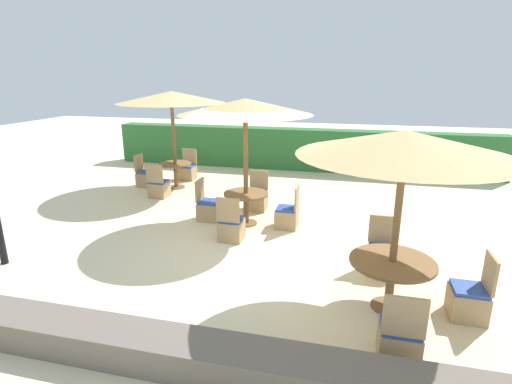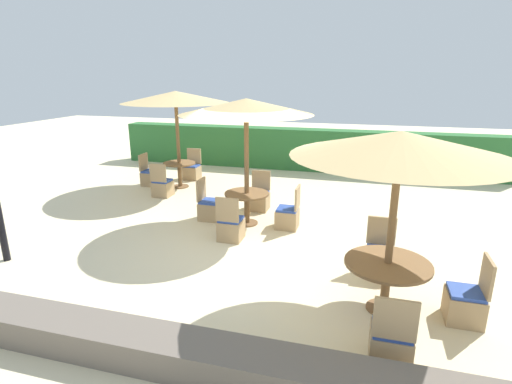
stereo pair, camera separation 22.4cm
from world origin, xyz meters
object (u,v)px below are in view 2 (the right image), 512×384
object	(u,v)px
round_table_center	(247,200)
patio_chair_back_left_west	(150,176)
patio_chair_center_west	(210,208)
patio_chair_back_left_north	(192,171)
parasol_center	(246,107)
patio_chair_back_left_south	(162,187)
patio_chair_front_right_east	(466,303)
patio_chair_front_right_north	(379,259)
patio_chair_center_south	(231,227)
patio_chair_center_north	(259,199)
round_table_back_left	(180,169)
parasol_front_right	(400,145)
parasol_back_left	(176,97)
patio_chair_center_east	(288,216)
patio_chair_front_right_south	(391,343)
round_table_front_right	(387,272)

from	to	relation	value
round_table_center	patio_chair_back_left_west	xyz separation A→B (m)	(-3.66, 2.26, -0.28)
patio_chair_center_west	patio_chair_back_left_north	bearing A→B (deg)	-149.71
parasol_center	patio_chair_back_left_south	world-z (taller)	parasol_center
patio_chair_front_right_east	patio_chair_center_west	size ratio (longest dim) A/B	1.00
patio_chair_back_left_south	patio_chair_back_left_west	world-z (taller)	same
patio_chair_front_right_north	patio_chair_center_south	xyz separation A→B (m)	(-2.81, 0.68, 0.00)
patio_chair_center_north	round_table_back_left	size ratio (longest dim) A/B	1.01
patio_chair_back_left_north	patio_chair_front_right_east	bearing A→B (deg)	138.08
round_table_center	patio_chair_center_west	distance (m)	0.94
parasol_front_right	patio_chair_center_north	distance (m)	5.08
parasol_center	patio_chair_back_left_north	distance (m)	4.85
parasol_back_left	round_table_back_left	size ratio (longest dim) A/B	3.22
round_table_back_left	patio_chair_center_west	bearing A→B (deg)	-51.04
parasol_center	patio_chair_back_left_south	xyz separation A→B (m)	(-2.78, 1.35, -2.27)
patio_chair_center_east	parasol_back_left	size ratio (longest dim) A/B	0.31
patio_chair_front_right_south	patio_chair_front_right_east	size ratio (longest dim) A/B	1.00
patio_chair_center_north	parasol_front_right	bearing A→B (deg)	127.32
patio_chair_front_right_east	patio_chair_back_left_south	world-z (taller)	same
patio_chair_center_north	round_table_back_left	bearing A→B (deg)	-25.72
round_table_back_left	round_table_front_right	bearing A→B (deg)	-42.07
patio_chair_back_left_west	round_table_back_left	bearing A→B (deg)	93.29
patio_chair_front_right_north	patio_chair_front_right_east	distance (m)	1.51
patio_chair_front_right_south	patio_chair_back_left_south	xyz separation A→B (m)	(-5.62, 5.14, 0.00)
patio_chair_front_right_east	patio_chair_center_south	xyz separation A→B (m)	(-3.89, 1.74, 0.00)
patio_chair_center_south	patio_chair_center_west	xyz separation A→B (m)	(-0.84, 0.98, 0.00)
parasol_front_right	patio_chair_front_right_north	world-z (taller)	parasol_front_right
parasol_front_right	parasol_back_left	distance (m)	7.46
patio_chair_center_south	patio_chair_center_west	world-z (taller)	same
parasol_center	patio_chair_center_south	bearing A→B (deg)	-93.26
round_table_back_left	patio_chair_back_left_west	distance (m)	0.98
parasol_front_right	patio_chair_center_north	world-z (taller)	parasol_front_right
patio_chair_center_east	parasol_back_left	xyz separation A→B (m)	(-3.64, 2.31, 2.29)
patio_chair_back_left_north	patio_chair_back_left_west	xyz separation A→B (m)	(-0.89, -1.01, 0.00)
patio_chair_center_east	patio_chair_center_south	bearing A→B (deg)	133.79
patio_chair_back_left_south	patio_chair_back_left_north	distance (m)	1.92
patio_chair_center_south	patio_chair_back_left_south	size ratio (longest dim) A/B	1.00
patio_chair_front_right_east	patio_chair_back_left_south	distance (m)	7.75
patio_chair_center_west	patio_chair_back_left_south	bearing A→B (deg)	-124.67
patio_chair_back_left_south	round_table_back_left	bearing A→B (deg)	86.90
patio_chair_center_west	round_table_back_left	world-z (taller)	patio_chair_center_west
round_table_front_right	patio_chair_front_right_east	bearing A→B (deg)	0.77
parasol_back_left	round_table_center	bearing A→B (deg)	-40.32
patio_chair_back_left_south	round_table_center	bearing A→B (deg)	-25.95
patio_chair_center_east	patio_chair_back_left_north	size ratio (longest dim) A/B	1.00
patio_chair_center_east	patio_chair_back_left_south	bearing A→B (deg)	69.90
patio_chair_front_right_south	patio_chair_back_left_west	distance (m)	8.88
patio_chair_center_south	parasol_center	bearing A→B (deg)	86.74
parasol_back_left	patio_chair_back_left_west	distance (m)	2.47
patio_chair_front_right_north	patio_chair_front_right_south	bearing A→B (deg)	92.25
round_table_center	patio_chair_back_left_south	xyz separation A→B (m)	(-2.78, 1.35, -0.28)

